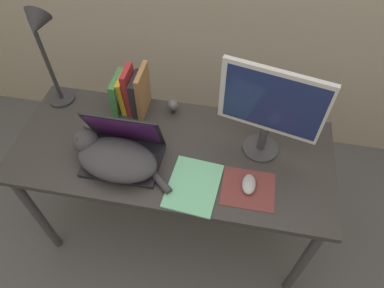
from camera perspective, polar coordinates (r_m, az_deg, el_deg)
ground_plane at (r=2.10m, az=-4.38°, el=-20.58°), size 12.00×12.00×0.00m
desk at (r=1.63m, az=-3.28°, el=-2.75°), size 1.45×0.61×0.76m
laptop at (r=1.52m, az=-11.34°, el=-1.11°), size 0.33×0.24×0.24m
cat at (r=1.49m, az=-13.03°, el=-2.12°), size 0.47×0.25×0.15m
external_monitor at (r=1.40m, az=12.90°, el=5.80°), size 0.42×0.16×0.45m
mousepad at (r=1.45m, az=9.34°, el=-7.38°), size 0.22×0.19×0.00m
computer_mouse at (r=1.45m, az=9.46°, el=-6.63°), size 0.06×0.10×0.03m
book_row at (r=1.69m, az=-10.11°, el=8.47°), size 0.16×0.17×0.24m
desk_lamp at (r=1.65m, az=-23.70°, el=15.20°), size 0.17×0.17×0.53m
notepad at (r=1.44m, az=0.25°, el=-6.92°), size 0.23×0.28×0.01m
webcam at (r=1.68m, az=-3.21°, el=6.46°), size 0.05×0.05×0.08m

